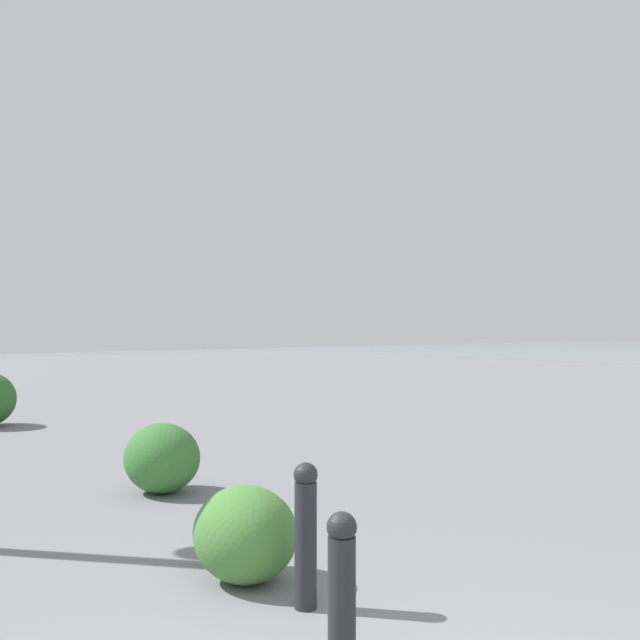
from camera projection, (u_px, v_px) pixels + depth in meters
bollard_near at (342, 593)px, 2.93m from camera, size 0.13×0.13×0.71m
bollard_mid at (306, 532)px, 3.70m from camera, size 0.13×0.13×0.77m
shrub_low at (162, 458)px, 6.29m from camera, size 0.74×0.66×0.63m
shrub_round at (245, 534)px, 4.08m from camera, size 0.66×0.59×0.56m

